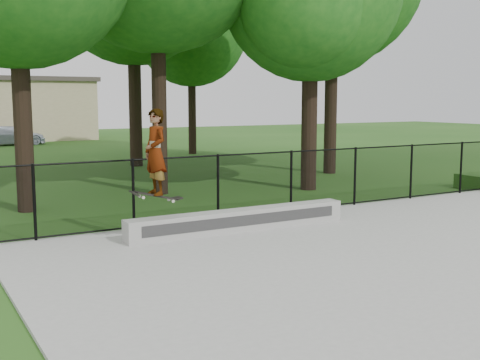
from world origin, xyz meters
The scene contains 4 objects.
grind_ledge centered at (-2.11, 4.70, 0.28)m, with size 5.00×0.40×0.44m, color #9C9B97.
car_c centered at (-2.07, 32.91, 0.58)m, with size 1.63×3.69×1.17m, color #ADB5C4.
skater_airborne centered at (-4.01, 4.61, 1.76)m, with size 0.82×0.63×1.81m.
chainlink_fence centered at (0.00, 5.90, 0.81)m, with size 16.06×0.06×1.50m.
Camera 1 is at (-8.24, -5.96, 2.77)m, focal length 45.00 mm.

